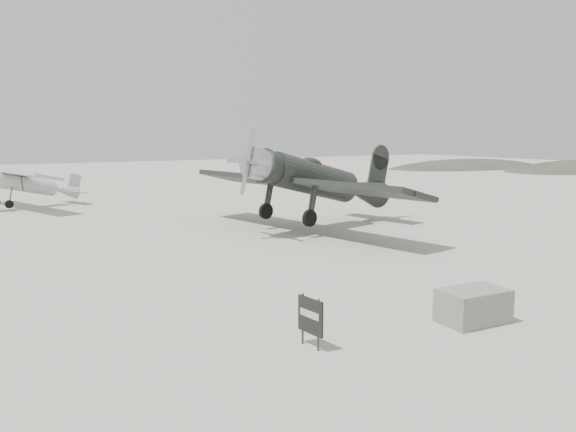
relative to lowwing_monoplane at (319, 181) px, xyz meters
name	(u,v)px	position (x,y,z in m)	size (l,w,h in m)	color
ground	(361,272)	(-3.76, -8.27, -2.37)	(160.00, 160.00, 0.00)	#A19E8F
hill_northeast	(468,167)	(46.24, 31.73, -2.37)	(32.00, 16.00, 5.20)	#303728
lowwing_monoplane	(319,181)	(0.00, 0.00, 0.00)	(10.07, 13.96, 4.48)	black
highwing_monoplane	(22,180)	(-11.89, 15.81, -0.60)	(7.14, 9.91, 2.82)	#9B9FA0
equipment_block	(473,306)	(-4.54, -13.77, -1.95)	(1.69, 1.05, 0.84)	#605D59
sign_board	(310,317)	(-8.95, -13.09, -1.68)	(0.15, 0.80, 1.16)	#333333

